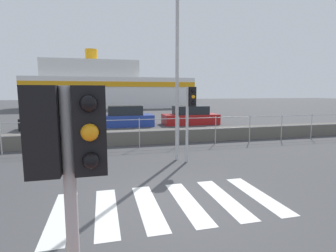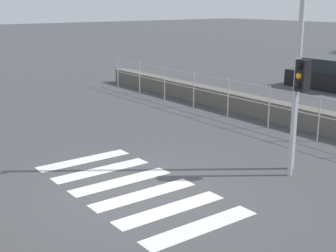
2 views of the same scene
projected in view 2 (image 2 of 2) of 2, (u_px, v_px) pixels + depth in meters
name	position (u px, v px, depth m)	size (l,w,h in m)	color
ground_plane	(138.00, 191.00, 9.82)	(160.00, 160.00, 0.00)	#424244
crosswalk	(132.00, 188.00, 9.99)	(4.95, 2.40, 0.01)	silver
seawall	(336.00, 125.00, 13.78)	(24.55, 0.55, 0.66)	#605B54
harbor_fence	(320.00, 112.00, 13.13)	(22.13, 0.04, 1.34)	#B2B2B5
traffic_light_far	(299.00, 92.00, 10.13)	(0.34, 0.32, 2.67)	#B2B2B5
streetlamp	(298.00, 9.00, 10.11)	(0.32, 0.93, 5.99)	#B2B2B5
parked_car_black	(332.00, 76.00, 21.27)	(4.04, 1.74, 1.39)	black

